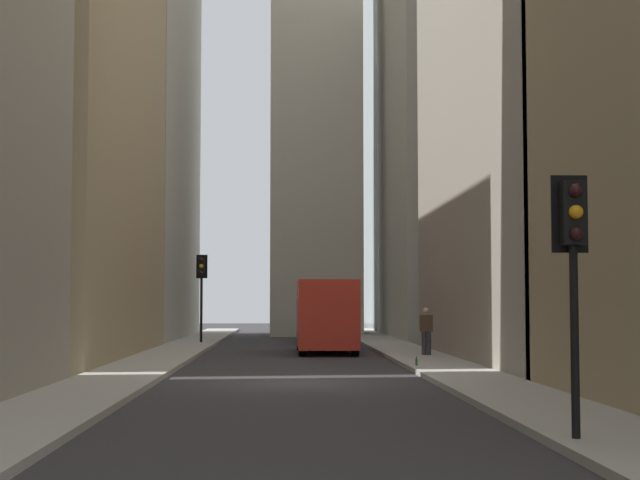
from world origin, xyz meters
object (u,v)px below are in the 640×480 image
at_px(discarded_bottle, 417,362).
at_px(delivery_truck, 326,316).
at_px(sedan_navy, 319,330).
at_px(pedestrian, 426,329).
at_px(traffic_light_midblock, 202,278).
at_px(traffic_light_foreground, 573,244).

bearing_deg(discarded_bottle, delivery_truck, 12.66).
relative_size(delivery_truck, sedan_navy, 1.50).
xyz_separation_m(delivery_truck, pedestrian, (-4.18, -3.38, -0.41)).
height_order(sedan_navy, traffic_light_midblock, traffic_light_midblock).
xyz_separation_m(sedan_navy, discarded_bottle, (-18.18, -2.25, -0.42)).
distance_m(delivery_truck, pedestrian, 5.39).
bearing_deg(pedestrian, traffic_light_midblock, 38.41).
distance_m(sedan_navy, traffic_light_foreground, 33.88).
distance_m(sedan_navy, discarded_bottle, 18.32).
distance_m(traffic_light_foreground, traffic_light_midblock, 33.53).
height_order(traffic_light_foreground, discarded_bottle, traffic_light_foreground).
bearing_deg(traffic_light_midblock, delivery_truck, -141.94).
bearing_deg(pedestrian, delivery_truck, 39.00).
height_order(traffic_light_midblock, pedestrian, traffic_light_midblock).
bearing_deg(traffic_light_foreground, discarded_bottle, 0.41).
bearing_deg(delivery_truck, discarded_bottle, -167.34).
bearing_deg(traffic_light_foreground, delivery_truck, 5.27).
distance_m(delivery_truck, traffic_light_foreground, 25.70).
distance_m(delivery_truck, sedan_navy, 8.22).
distance_m(delivery_truck, discarded_bottle, 10.32).
relative_size(pedestrian, discarded_bottle, 6.19).
distance_m(pedestrian, discarded_bottle, 5.99).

